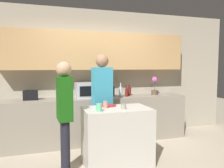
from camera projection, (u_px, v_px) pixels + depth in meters
name	position (u px, v px, depth m)	size (l,w,h in m)	color
back_wall	(96.00, 65.00, 4.59)	(6.40, 0.40, 2.70)	#B2A893
back_counter	(99.00, 119.00, 4.42)	(3.60, 0.62, 0.90)	gray
kitchen_island	(117.00, 136.00, 3.37)	(1.02, 0.63, 0.88)	beige
microwave	(89.00, 90.00, 4.34)	(0.52, 0.39, 0.30)	#B7BABC
toaster	(31.00, 95.00, 4.02)	(0.26, 0.16, 0.18)	black
potted_plant	(155.00, 86.00, 4.76)	(0.14, 0.14, 0.39)	brown
bottle_0	(113.00, 91.00, 4.51)	(0.07, 0.07, 0.30)	black
bottle_1	(121.00, 92.00, 4.44)	(0.07, 0.07, 0.28)	silver
bottle_2	(126.00, 92.00, 4.48)	(0.06, 0.06, 0.23)	maroon
bottle_3	(129.00, 91.00, 4.66)	(0.09, 0.09, 0.23)	maroon
plate_on_island	(108.00, 105.00, 3.51)	(0.26, 0.26, 0.01)	red
cup_0	(106.00, 105.00, 3.33)	(0.07, 0.07, 0.11)	tan
cup_1	(124.00, 107.00, 3.25)	(0.08, 0.08, 0.08)	#A0998E
cup_2	(99.00, 107.00, 3.09)	(0.08, 0.08, 0.11)	#6AD097
person_left	(65.00, 108.00, 3.06)	(0.21, 0.35, 1.58)	black
person_center	(102.00, 94.00, 3.85)	(0.36, 0.24, 1.73)	black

